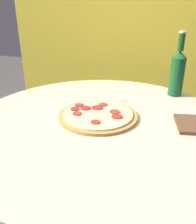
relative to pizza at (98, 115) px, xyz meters
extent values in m
cylinder|color=#B2A893|center=(0.02, -0.03, -0.40)|extent=(0.08, 0.08, 0.73)
cylinder|color=#B2A893|center=(0.02, -0.03, -0.02)|extent=(0.98, 0.98, 0.02)
cube|color=gold|center=(0.02, 0.77, 0.08)|extent=(1.57, 0.04, 1.74)
cylinder|color=#B77F3D|center=(0.00, 0.00, 0.00)|extent=(0.29, 0.29, 0.01)
cylinder|color=beige|center=(0.00, 0.00, 0.01)|extent=(0.26, 0.26, 0.01)
cylinder|color=#A22D23|center=(0.06, 0.02, 0.01)|extent=(0.04, 0.04, 0.00)
cylinder|color=maroon|center=(-0.09, 0.05, 0.01)|extent=(0.04, 0.04, 0.00)
cylinder|color=#A3281F|center=(0.01, -0.08, 0.01)|extent=(0.03, 0.03, 0.00)
cylinder|color=maroon|center=(0.00, 0.08, 0.01)|extent=(0.04, 0.04, 0.00)
cylinder|color=maroon|center=(-0.06, 0.03, 0.01)|extent=(0.04, 0.04, 0.00)
cylinder|color=maroon|center=(0.07, -0.01, 0.01)|extent=(0.04, 0.04, 0.00)
cylinder|color=maroon|center=(-0.09, 0.01, 0.01)|extent=(0.03, 0.03, 0.00)
cylinder|color=maroon|center=(-0.07, -0.03, 0.01)|extent=(0.03, 0.03, 0.00)
cylinder|color=#A4211E|center=(-0.01, 0.04, 0.01)|extent=(0.04, 0.04, 0.00)
cylinder|color=#144C23|center=(0.28, 0.32, 0.08)|extent=(0.06, 0.06, 0.17)
cone|color=#144C23|center=(0.28, 0.32, 0.18)|extent=(0.06, 0.06, 0.03)
cylinder|color=#144C23|center=(0.28, 0.32, 0.23)|extent=(0.03, 0.03, 0.07)
cylinder|color=silver|center=(0.28, 0.32, 0.27)|extent=(0.03, 0.03, 0.01)
camera|label=1|loc=(0.22, -0.81, 0.40)|focal=40.00mm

